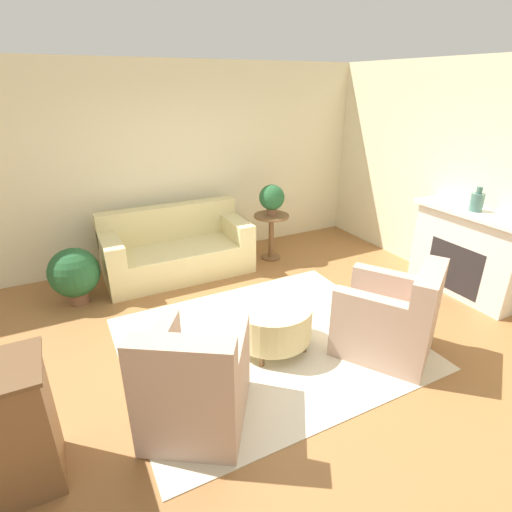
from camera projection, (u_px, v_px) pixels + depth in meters
The scene contains 13 objects.
ground_plane at pixel (267, 343), 4.17m from camera, with size 16.00×16.00×0.00m, color #996638.
wall_back at pixel (180, 165), 5.83m from camera, with size 9.30×0.12×2.80m.
wall_right at pixel (483, 181), 4.85m from camera, with size 0.12×9.83×2.80m.
rug at pixel (267, 342), 4.17m from camera, with size 2.86×2.43×0.01m.
couch at pixel (177, 251), 5.60m from camera, with size 1.98×0.89×0.92m.
armchair_left at pixel (195, 385), 3.05m from camera, with size 1.09×1.13×0.97m.
armchair_right at pixel (391, 320), 3.89m from camera, with size 1.09×1.13×0.97m.
ottoman_table at pixel (272, 320), 4.01m from camera, with size 0.80×0.80×0.48m.
side_table at pixel (271, 229), 6.00m from camera, with size 0.52×0.52×0.70m.
fireplace at pixel (466, 251), 4.96m from camera, with size 0.44×1.46×1.10m.
vase_mantel_near at pixel (477, 202), 4.69m from camera, with size 0.15×0.15×0.29m.
potted_plant_on_side_table at pixel (272, 198), 5.81m from camera, with size 0.37×0.37×0.45m.
potted_plant_floor at pixel (74, 273), 4.79m from camera, with size 0.60×0.60×0.71m.
Camera 1 is at (-1.68, -3.03, 2.51)m, focal length 28.00 mm.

